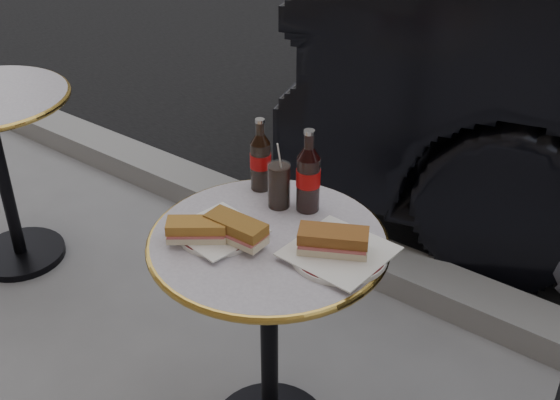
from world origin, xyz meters
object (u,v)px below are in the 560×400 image
Objects in this scene: plate_left at (218,233)px; cola_bottle_left at (260,154)px; plate_right at (339,254)px; cola_bottle_right at (308,171)px; cola_glass at (279,185)px; bistro_table at (269,344)px.

cola_bottle_left reaches higher than plate_left.
plate_right is 0.26m from cola_bottle_right.
cola_glass is (-0.26, 0.10, 0.06)m from plate_right.
cola_glass is (-0.07, 0.14, 0.43)m from bistro_table.
cola_bottle_right reaches higher than bistro_table.
plate_right reaches higher than plate_left.
cola_bottle_right is at bearing 25.28° from cola_glass.
plate_left is at bearing -76.65° from cola_bottle_left.
bistro_table is 3.58× the size of plate_left.
plate_right is 1.88× the size of cola_glass.
cola_bottle_left is at bearing 176.04° from cola_bottle_right.
plate_right is 0.40m from cola_bottle_left.
cola_bottle_right is (-0.19, 0.13, 0.11)m from plate_right.
bistro_table is at bearing -90.31° from cola_bottle_right.
plate_right is at bearing 19.84° from plate_left.
plate_left is 0.87× the size of cola_bottle_right.
bistro_table is 5.74× the size of cola_glass.
plate_left is 0.22m from cola_glass.
cola_bottle_right is 1.85× the size of cola_glass.
cola_bottle_right is at bearing 144.50° from plate_right.
cola_bottle_left is at bearing 103.35° from plate_left.
cola_glass reaches higher than plate_right.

